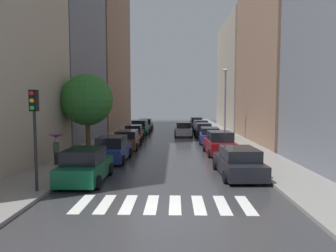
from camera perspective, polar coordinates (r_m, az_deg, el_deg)
name	(u,v)px	position (r m, az deg, el deg)	size (l,w,h in m)	color
ground_plane	(171,137)	(34.15, 0.63, -2.17)	(28.00, 72.00, 0.04)	#323234
sidewalk_left	(115,136)	(34.83, -10.13, -1.95)	(3.00, 72.00, 0.15)	gray
sidewalk_right	(228,137)	(34.66, 11.44, -2.00)	(3.00, 72.00, 0.15)	gray
crosswalk_stripes	(163,204)	(11.83, -0.88, -14.78)	(6.75, 2.20, 0.01)	silver
building_left_mid	(62,19)	(33.54, -19.70, 18.70)	(6.00, 12.43, 24.63)	slate
building_left_far	(102,48)	(49.09, -12.52, 14.43)	(6.00, 19.06, 25.03)	#8C6B56
building_right_mid	(283,46)	(32.30, 21.10, 14.12)	(6.00, 14.81, 19.00)	#8C6B56
building_right_far	(244,75)	(47.88, 14.31, 9.36)	(6.00, 15.98, 16.27)	#9E9384
parked_car_left_nearest	(85,166)	(15.41, -15.54, -7.40)	(2.12, 4.14, 1.67)	#0C4C2D
parked_car_left_second	(113,149)	(20.40, -10.57, -4.42)	(2.14, 4.31, 1.69)	navy
parked_car_left_third	(127,140)	(25.99, -7.83, -2.61)	(2.24, 4.82, 1.56)	brown
parked_car_left_fourth	(134,133)	(31.27, -6.55, -1.37)	(2.13, 4.18, 1.62)	maroon
parked_car_left_fifth	(140,128)	(36.78, -5.37, -0.36)	(2.24, 4.37, 1.83)	#0C4C2D
parked_car_left_sixth	(146,125)	(43.29, -4.32, 0.27)	(2.14, 4.82, 1.64)	brown
parked_car_right_nearest	(239,163)	(16.41, 13.35, -6.83)	(2.29, 4.60, 1.54)	black
parked_car_right_second	(219,144)	(22.90, 9.82, -3.35)	(2.24, 4.21, 1.78)	maroon
parked_car_right_third	(210,136)	(29.29, 7.97, -1.84)	(2.26, 4.68, 1.54)	navy
parked_car_right_fourth	(203,130)	(35.06, 6.77, -0.78)	(2.06, 4.70, 1.57)	black
parked_car_right_fifth	(201,126)	(41.07, 6.25, -0.04)	(2.25, 4.30, 1.54)	navy
parked_car_right_sixth	(196,123)	(46.78, 5.39, 0.59)	(2.19, 4.50, 1.69)	brown
car_midroad	(183,129)	(35.57, 2.94, -0.64)	(2.11, 4.59, 1.63)	#B2B7BF
pedestrian_foreground	(56,143)	(19.34, -20.63, -3.03)	(0.96, 0.96, 1.85)	black
street_tree_left	(87,100)	(23.84, -15.20, 4.84)	(3.97, 3.97, 5.98)	#513823
traffic_light_left_corner	(34,118)	(13.64, -24.24, 1.47)	(0.30, 0.42, 4.30)	black
lamp_post_right	(225,99)	(31.04, 10.89, 5.07)	(0.60, 0.28, 7.21)	#595B60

